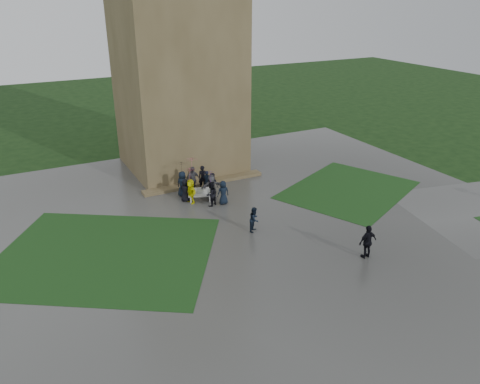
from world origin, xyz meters
name	(u,v)px	position (x,y,z in m)	size (l,w,h in m)	color
ground	(283,251)	(0.00, 0.00, 0.00)	(120.00, 120.00, 0.00)	black
plaza	(264,235)	(0.00, 2.00, 0.01)	(34.00, 34.00, 0.02)	#3C3C39
lawn_inset_left	(105,254)	(-8.50, 4.00, 0.03)	(11.00, 9.00, 0.01)	#133613
lawn_inset_right	(348,190)	(8.50, 5.00, 0.03)	(9.00, 7.00, 0.01)	#133613
tower	(176,48)	(0.00, 15.00, 9.00)	(8.00, 8.00, 18.00)	brown
tower_plinth	(204,183)	(0.00, 10.60, 0.13)	(9.00, 0.80, 0.22)	brown
bench	(200,195)	(-1.41, 7.97, 0.48)	(1.63, 0.95, 0.90)	#B1B1AC
visitor_cluster	(198,182)	(-1.29, 8.47, 1.15)	(2.98, 3.44, 2.57)	black
pedestrian_mid	(254,219)	(-0.24, 2.69, 0.76)	(0.72, 0.41, 1.48)	black
pedestrian_near	(368,242)	(3.52, -2.52, 0.93)	(1.07, 0.61, 1.83)	black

